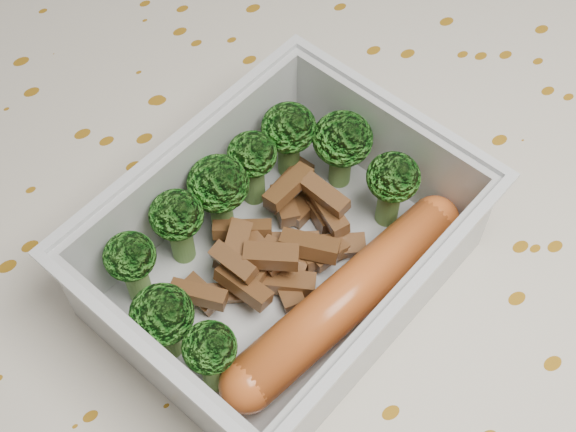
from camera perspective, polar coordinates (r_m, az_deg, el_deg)
dining_table at (r=0.48m, az=0.11°, el=-8.21°), size 1.40×0.90×0.75m
tablecloth at (r=0.44m, az=0.12°, el=-5.43°), size 1.46×0.96×0.19m
lunch_container at (r=0.38m, az=-0.39°, el=-2.98°), size 0.20×0.17×0.06m
broccoli_florets at (r=0.38m, az=-2.68°, el=0.69°), size 0.15×0.11×0.05m
meat_pile at (r=0.39m, az=-0.58°, el=-1.96°), size 0.10×0.07×0.03m
sausage at (r=0.37m, az=4.19°, el=-5.82°), size 0.15×0.05×0.02m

